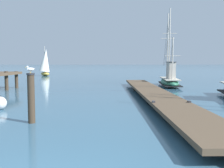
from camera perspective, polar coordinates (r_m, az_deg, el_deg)
The scene contains 6 objects.
floating_dock at distance 16.13m, azimuth 9.13°, elevation -1.99°, with size 2.32×21.19×0.53m.
fishing_boat_0 at distance 24.87m, azimuth 12.34°, elevation 0.98°, with size 2.14×7.64×7.16m.
mooring_piling at distance 10.17m, azimuth -17.06°, elevation -2.75°, with size 0.30×0.30×1.85m.
perched_seagull at distance 10.09m, azimuth -17.18°, elevation 3.10°, with size 0.32×0.29×0.27m.
mooring_buoy at distance 13.64m, azimuth -23.03°, elevation -3.80°, with size 0.62×0.62×0.69m.
distant_sailboat at distance 43.67m, azimuth -14.23°, elevation 4.46°, with size 2.56×3.46×4.78m.
Camera 1 is at (1.40, -3.56, 2.27)m, focal length 42.33 mm.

